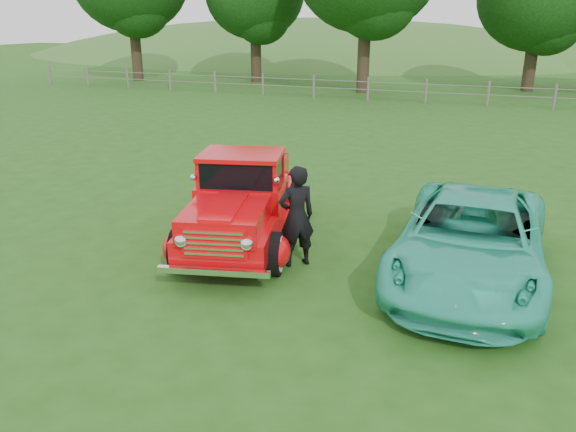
% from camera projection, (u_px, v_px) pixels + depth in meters
% --- Properties ---
extents(ground, '(140.00, 140.00, 0.00)m').
position_uv_depth(ground, '(250.00, 285.00, 9.28)').
color(ground, '#224D14').
rests_on(ground, ground).
extents(distant_hills, '(116.00, 60.00, 18.00)m').
position_uv_depth(distant_hills, '(429.00, 96.00, 64.65)').
color(distant_hills, '#376324').
rests_on(distant_hills, ground).
extents(fence_line, '(48.00, 0.12, 1.20)m').
position_uv_depth(fence_line, '(426.00, 91.00, 28.50)').
color(fence_line, '#676157').
rests_on(fence_line, ground).
extents(red_pickup, '(3.04, 5.25, 1.78)m').
position_uv_depth(red_pickup, '(243.00, 201.00, 10.92)').
color(red_pickup, black).
rests_on(red_pickup, ground).
extents(teal_sedan, '(2.46, 5.13, 1.41)m').
position_uv_depth(teal_sedan, '(471.00, 239.00, 9.29)').
color(teal_sedan, '#2EBA9A').
rests_on(teal_sedan, ground).
extents(man, '(0.79, 0.77, 1.82)m').
position_uv_depth(man, '(296.00, 216.00, 9.75)').
color(man, black).
rests_on(man, ground).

